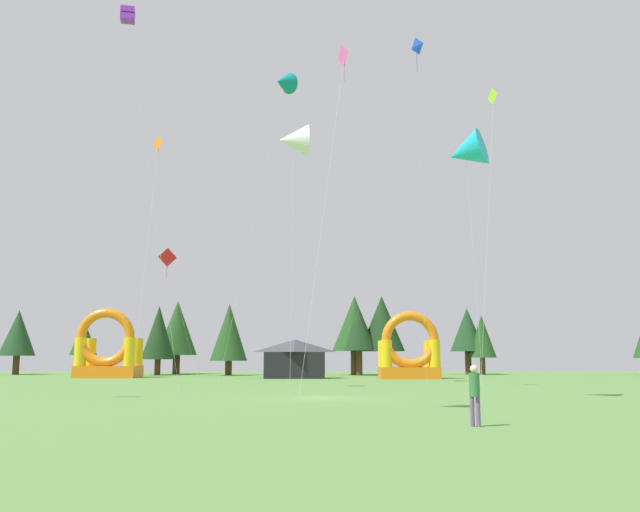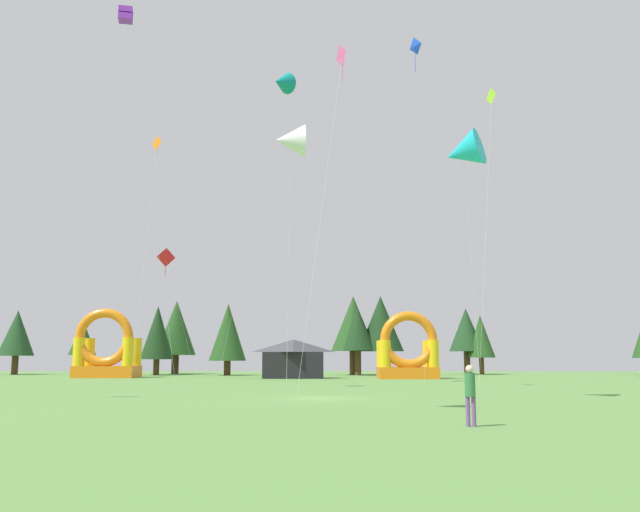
{
  "view_description": "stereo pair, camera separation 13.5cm",
  "coord_description": "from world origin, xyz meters",
  "px_view_note": "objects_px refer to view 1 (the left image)",
  "views": [
    {
      "loc": [
        -0.06,
        -35.17,
        2.15
      ],
      "look_at": [
        0.0,
        12.25,
        9.11
      ],
      "focal_mm": 38.14,
      "sensor_mm": 36.0,
      "label": 1
    },
    {
      "loc": [
        0.08,
        -35.17,
        2.15
      ],
      "look_at": [
        0.0,
        12.25,
        9.11
      ],
      "focal_mm": 38.14,
      "sensor_mm": 36.0,
      "label": 2
    }
  ],
  "objects_px": {
    "kite_pink_diamond": "(344,59)",
    "inflatable_orange_dome": "(408,356)",
    "kite_white_delta": "(293,141)",
    "kite_lime_diamond": "(493,100)",
    "inflatable_red_slide": "(107,354)",
    "kite_blue_diamond": "(415,52)",
    "kite_red_diamond": "(166,259)",
    "kite_teal_delta": "(283,83)",
    "festival_tent": "(294,359)",
    "kite_purple_box": "(127,16)",
    "kite_orange_diamond": "(158,146)",
    "person_far_side": "(474,390)",
    "kite_cyan_delta": "(465,152)"
  },
  "relations": [
    {
      "from": "kite_lime_diamond",
      "to": "inflatable_red_slide",
      "type": "height_order",
      "value": "kite_lime_diamond"
    },
    {
      "from": "kite_red_diamond",
      "to": "kite_pink_diamond",
      "type": "bearing_deg",
      "value": -46.92
    },
    {
      "from": "kite_white_delta",
      "to": "kite_purple_box",
      "type": "height_order",
      "value": "kite_purple_box"
    },
    {
      "from": "person_far_side",
      "to": "festival_tent",
      "type": "relative_size",
      "value": 0.32
    },
    {
      "from": "inflatable_orange_dome",
      "to": "kite_white_delta",
      "type": "bearing_deg",
      "value": -103.81
    },
    {
      "from": "kite_pink_diamond",
      "to": "kite_red_diamond",
      "type": "bearing_deg",
      "value": 133.08
    },
    {
      "from": "kite_lime_diamond",
      "to": "kite_purple_box",
      "type": "bearing_deg",
      "value": -148.86
    },
    {
      "from": "kite_purple_box",
      "to": "kite_red_diamond",
      "type": "bearing_deg",
      "value": 93.85
    },
    {
      "from": "kite_lime_diamond",
      "to": "festival_tent",
      "type": "distance_m",
      "value": 30.29
    },
    {
      "from": "inflatable_orange_dome",
      "to": "festival_tent",
      "type": "height_order",
      "value": "inflatable_orange_dome"
    },
    {
      "from": "kite_pink_diamond",
      "to": "inflatable_orange_dome",
      "type": "xyz_separation_m",
      "value": [
        6.71,
        20.66,
        -20.05
      ]
    },
    {
      "from": "kite_blue_diamond",
      "to": "kite_red_diamond",
      "type": "relative_size",
      "value": 2.34
    },
    {
      "from": "inflatable_orange_dome",
      "to": "festival_tent",
      "type": "xyz_separation_m",
      "value": [
        -10.82,
        1.39,
        -0.31
      ]
    },
    {
      "from": "kite_lime_diamond",
      "to": "kite_white_delta",
      "type": "bearing_deg",
      "value": -117.4
    },
    {
      "from": "kite_cyan_delta",
      "to": "inflatable_orange_dome",
      "type": "distance_m",
      "value": 32.32
    },
    {
      "from": "kite_blue_diamond",
      "to": "kite_lime_diamond",
      "type": "bearing_deg",
      "value": 43.96
    },
    {
      "from": "kite_orange_diamond",
      "to": "person_far_side",
      "type": "relative_size",
      "value": 13.79
    },
    {
      "from": "kite_white_delta",
      "to": "kite_orange_diamond",
      "type": "distance_m",
      "value": 50.58
    },
    {
      "from": "inflatable_red_slide",
      "to": "festival_tent",
      "type": "height_order",
      "value": "inflatable_red_slide"
    },
    {
      "from": "kite_pink_diamond",
      "to": "festival_tent",
      "type": "height_order",
      "value": "kite_pink_diamond"
    },
    {
      "from": "kite_lime_diamond",
      "to": "inflatable_orange_dome",
      "type": "xyz_separation_m",
      "value": [
        -7.23,
        6.28,
        -22.78
      ]
    },
    {
      "from": "kite_white_delta",
      "to": "inflatable_orange_dome",
      "type": "bearing_deg",
      "value": 76.19
    },
    {
      "from": "kite_purple_box",
      "to": "kite_lime_diamond",
      "type": "relative_size",
      "value": 0.95
    },
    {
      "from": "inflatable_red_slide",
      "to": "inflatable_orange_dome",
      "type": "bearing_deg",
      "value": -6.03
    },
    {
      "from": "kite_lime_diamond",
      "to": "inflatable_red_slide",
      "type": "bearing_deg",
      "value": 165.63
    },
    {
      "from": "kite_lime_diamond",
      "to": "kite_cyan_delta",
      "type": "height_order",
      "value": "kite_lime_diamond"
    },
    {
      "from": "kite_orange_diamond",
      "to": "inflatable_orange_dome",
      "type": "relative_size",
      "value": 4.1
    },
    {
      "from": "kite_cyan_delta",
      "to": "festival_tent",
      "type": "relative_size",
      "value": 2.39
    },
    {
      "from": "festival_tent",
      "to": "kite_blue_diamond",
      "type": "bearing_deg",
      "value": -57.15
    },
    {
      "from": "kite_blue_diamond",
      "to": "inflatable_orange_dome",
      "type": "height_order",
      "value": "kite_blue_diamond"
    },
    {
      "from": "kite_orange_diamond",
      "to": "kite_white_delta",
      "type": "bearing_deg",
      "value": -70.04
    },
    {
      "from": "person_far_side",
      "to": "inflatable_orange_dome",
      "type": "bearing_deg",
      "value": -81.26
    },
    {
      "from": "kite_cyan_delta",
      "to": "kite_lime_diamond",
      "type": "bearing_deg",
      "value": 71.62
    },
    {
      "from": "inflatable_orange_dome",
      "to": "kite_orange_diamond",
      "type": "bearing_deg",
      "value": 164.64
    },
    {
      "from": "kite_red_diamond",
      "to": "person_far_side",
      "type": "xyz_separation_m",
      "value": [
        18.52,
        -39.16,
        -9.66
      ]
    },
    {
      "from": "kite_white_delta",
      "to": "inflatable_orange_dome",
      "type": "height_order",
      "value": "kite_white_delta"
    },
    {
      "from": "kite_teal_delta",
      "to": "inflatable_orange_dome",
      "type": "distance_m",
      "value": 27.73
    },
    {
      "from": "kite_pink_diamond",
      "to": "kite_lime_diamond",
      "type": "relative_size",
      "value": 0.89
    },
    {
      "from": "kite_lime_diamond",
      "to": "inflatable_orange_dome",
      "type": "height_order",
      "value": "kite_lime_diamond"
    },
    {
      "from": "kite_purple_box",
      "to": "inflatable_orange_dome",
      "type": "bearing_deg",
      "value": 48.09
    },
    {
      "from": "kite_teal_delta",
      "to": "inflatable_orange_dome",
      "type": "relative_size",
      "value": 3.88
    },
    {
      "from": "kite_blue_diamond",
      "to": "kite_lime_diamond",
      "type": "xyz_separation_m",
      "value": [
        8.07,
        7.78,
        -0.9
      ]
    },
    {
      "from": "kite_teal_delta",
      "to": "kite_purple_box",
      "type": "height_order",
      "value": "kite_purple_box"
    },
    {
      "from": "inflatable_orange_dome",
      "to": "kite_cyan_delta",
      "type": "bearing_deg",
      "value": -91.58
    },
    {
      "from": "kite_white_delta",
      "to": "inflatable_red_slide",
      "type": "bearing_deg",
      "value": 115.63
    },
    {
      "from": "kite_pink_diamond",
      "to": "kite_purple_box",
      "type": "distance_m",
      "value": 14.52
    },
    {
      "from": "kite_teal_delta",
      "to": "kite_white_delta",
      "type": "height_order",
      "value": "kite_teal_delta"
    },
    {
      "from": "kite_white_delta",
      "to": "inflatable_red_slide",
      "type": "height_order",
      "value": "kite_white_delta"
    },
    {
      "from": "kite_white_delta",
      "to": "kite_cyan_delta",
      "type": "bearing_deg",
      "value": 42.5
    },
    {
      "from": "kite_white_delta",
      "to": "inflatable_red_slide",
      "type": "distance_m",
      "value": 46.85
    }
  ]
}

